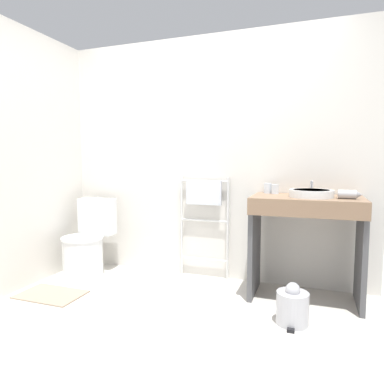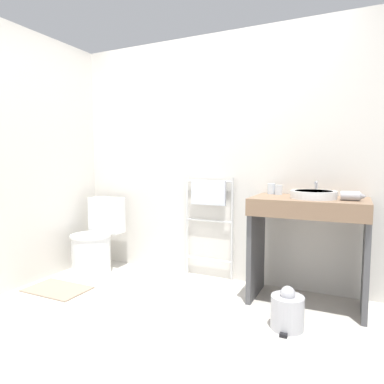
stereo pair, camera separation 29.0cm
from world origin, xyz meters
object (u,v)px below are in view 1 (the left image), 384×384
object	(u,v)px
cup_near_edge	(275,189)
towel_radiator	(204,204)
sink_basin	(311,193)
hair_dryer	(348,194)
toilet	(87,246)
cup_near_wall	(268,188)
trash_bin	(292,307)

from	to	relation	value
cup_near_edge	towel_radiator	bearing A→B (deg)	173.74
sink_basin	hair_dryer	distance (m)	0.27
sink_basin	cup_near_edge	world-z (taller)	cup_near_edge
toilet	towel_radiator	distance (m)	1.27
toilet	cup_near_wall	bearing A→B (deg)	9.52
sink_basin	cup_near_edge	xyz separation A→B (m)	(-0.31, 0.18, 0.01)
towel_radiator	sink_basin	bearing A→B (deg)	-14.57
sink_basin	trash_bin	bearing A→B (deg)	-102.21
trash_bin	cup_near_edge	bearing A→B (deg)	107.72
cup_near_edge	hair_dryer	distance (m)	0.62
hair_dryer	trash_bin	size ratio (longest dim) A/B	0.58
towel_radiator	trash_bin	distance (m)	1.31
cup_near_edge	hair_dryer	size ratio (longest dim) A/B	0.48
toilet	trash_bin	distance (m)	2.09
cup_near_wall	cup_near_edge	world-z (taller)	cup_near_wall
hair_dryer	trash_bin	distance (m)	0.97
cup_near_edge	trash_bin	size ratio (longest dim) A/B	0.28
towel_radiator	cup_near_wall	size ratio (longest dim) A/B	10.91
sink_basin	hair_dryer	world-z (taller)	hair_dryer
cup_near_wall	trash_bin	bearing A→B (deg)	-67.83
cup_near_wall	trash_bin	size ratio (longest dim) A/B	0.30
toilet	cup_near_edge	distance (m)	1.95
cup_near_wall	hair_dryer	size ratio (longest dim) A/B	0.53
cup_near_wall	towel_radiator	bearing A→B (deg)	175.96
sink_basin	cup_near_wall	bearing A→B (deg)	150.21
sink_basin	trash_bin	xyz separation A→B (m)	(-0.10, -0.47, -0.78)
sink_basin	cup_near_wall	distance (m)	0.44
hair_dryer	sink_basin	bearing A→B (deg)	175.35
towel_radiator	cup_near_edge	xyz separation A→B (m)	(0.70, -0.08, 0.18)
cup_near_wall	trash_bin	xyz separation A→B (m)	(0.28, -0.68, -0.80)
sink_basin	cup_near_edge	size ratio (longest dim) A/B	4.14
sink_basin	hair_dryer	bearing A→B (deg)	-4.65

